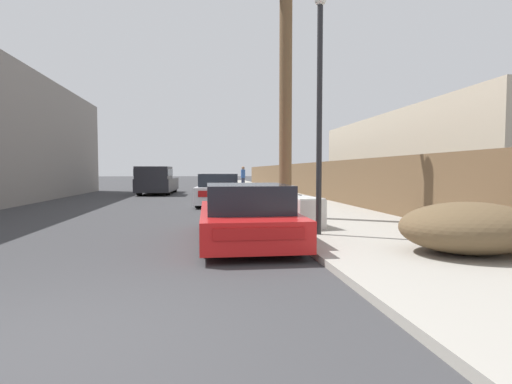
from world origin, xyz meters
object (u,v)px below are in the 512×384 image
(street_lamp, at_px, (320,97))
(parked_sports_car_red, at_px, (245,215))
(brush_pile, at_px, (469,228))
(pickup_truck, at_px, (157,180))
(car_parked_mid, at_px, (219,190))
(utility_pole, at_px, (286,92))
(discarded_fridge, at_px, (300,211))
(pedestrian, at_px, (243,177))

(street_lamp, bearing_deg, parked_sports_car_red, -179.77)
(brush_pile, bearing_deg, pickup_truck, 110.09)
(parked_sports_car_red, bearing_deg, car_parked_mid, 91.64)
(parked_sports_car_red, xyz_separation_m, utility_pole, (1.56, 3.35, 3.26))
(discarded_fridge, xyz_separation_m, utility_pole, (0.01, 1.94, 3.34))
(discarded_fridge, xyz_separation_m, car_parked_mid, (-1.73, 7.65, 0.16))
(discarded_fridge, xyz_separation_m, pickup_truck, (-5.37, 16.42, 0.40))
(pickup_truck, distance_m, street_lamp, 18.77)
(street_lamp, bearing_deg, brush_pile, -49.54)
(discarded_fridge, bearing_deg, pickup_truck, 99.30)
(street_lamp, bearing_deg, pickup_truck, 106.90)
(discarded_fridge, height_order, brush_pile, brush_pile)
(parked_sports_car_red, relative_size, pickup_truck, 0.80)
(parked_sports_car_red, xyz_separation_m, pedestrian, (2.27, 22.90, 0.45))
(car_parked_mid, relative_size, brush_pile, 1.80)
(car_parked_mid, relative_size, street_lamp, 0.82)
(street_lamp, relative_size, pedestrian, 2.96)
(street_lamp, bearing_deg, car_parked_mid, 101.11)
(street_lamp, bearing_deg, pedestrian, 88.33)
(discarded_fridge, bearing_deg, pedestrian, 79.29)
(pedestrian, bearing_deg, parked_sports_car_red, -95.67)
(parked_sports_car_red, height_order, street_lamp, street_lamp)
(pickup_truck, height_order, brush_pile, pickup_truck)
(discarded_fridge, xyz_separation_m, parked_sports_car_red, (-1.55, -1.42, 0.08))
(utility_pole, distance_m, brush_pile, 6.80)
(parked_sports_car_red, relative_size, street_lamp, 0.91)
(pickup_truck, xyz_separation_m, pedestrian, (6.09, 5.07, 0.13))
(utility_pole, bearing_deg, brush_pile, -70.63)
(parked_sports_car_red, height_order, car_parked_mid, car_parked_mid)
(utility_pole, xyz_separation_m, street_lamp, (0.04, -3.35, -0.76))
(pickup_truck, height_order, pedestrian, pedestrian)
(parked_sports_car_red, relative_size, utility_pole, 0.65)
(pickup_truck, xyz_separation_m, brush_pile, (7.35, -20.10, -0.33))
(pedestrian, bearing_deg, street_lamp, -91.67)
(parked_sports_car_red, relative_size, car_parked_mid, 1.11)
(car_parked_mid, xyz_separation_m, street_lamp, (1.78, -9.07, 2.43))
(street_lamp, distance_m, pedestrian, 23.00)
(discarded_fridge, bearing_deg, street_lamp, -96.72)
(discarded_fridge, relative_size, pedestrian, 0.96)
(car_parked_mid, distance_m, brush_pile, 11.93)
(discarded_fridge, distance_m, parked_sports_car_red, 2.10)
(pedestrian, bearing_deg, pickup_truck, -140.23)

